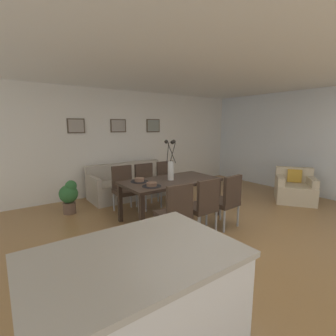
{
  "coord_description": "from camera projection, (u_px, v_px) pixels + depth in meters",
  "views": [
    {
      "loc": [
        -2.76,
        -2.63,
        1.74
      ],
      "look_at": [
        0.03,
        1.3,
        0.89
      ],
      "focal_mm": 26.23,
      "sensor_mm": 36.0,
      "label": 1
    }
  ],
  "objects": [
    {
      "name": "dining_chair_far_left",
      "position": [
        203.0,
        204.0,
        3.88
      ],
      "size": [
        0.44,
        0.44,
        0.92
      ],
      "color": "#3D2D23",
      "rests_on": "ground"
    },
    {
      "name": "side_window_wall",
      "position": [
        306.0,
        143.0,
        6.17
      ],
      "size": [
        0.1,
        6.3,
        2.6
      ],
      "primitive_type": "cube",
      "color": "white",
      "rests_on": "ground"
    },
    {
      "name": "framed_picture_right",
      "position": [
        153.0,
        126.0,
        6.74
      ],
      "size": [
        0.41,
        0.03,
        0.36
      ],
      "color": "#473828"
    },
    {
      "name": "dining_chair_near_right",
      "position": [
        124.0,
        186.0,
        4.96
      ],
      "size": [
        0.46,
        0.46,
        0.92
      ],
      "color": "#3D2D23",
      "rests_on": "ground"
    },
    {
      "name": "sofa",
      "position": [
        130.0,
        185.0,
        6.03
      ],
      "size": [
        1.96,
        0.84,
        0.8
      ],
      "color": "#B2A899",
      "rests_on": "ground"
    },
    {
      "name": "framed_picture_center",
      "position": [
        118.0,
        126.0,
        6.15
      ],
      "size": [
        0.41,
        0.03,
        0.33
      ],
      "color": "#473828"
    },
    {
      "name": "back_wall_panel",
      "position": [
        124.0,
        142.0,
        6.37
      ],
      "size": [
        9.0,
        0.1,
        2.6
      ],
      "primitive_type": "cube",
      "color": "white",
      "rests_on": "ground"
    },
    {
      "name": "centerpiece_vase",
      "position": [
        171.0,
        165.0,
        4.47
      ],
      "size": [
        0.21,
        0.23,
        0.73
      ],
      "color": "silver",
      "rests_on": "dining_table"
    },
    {
      "name": "ceiling_panel",
      "position": [
        199.0,
        67.0,
        3.85
      ],
      "size": [
        9.0,
        7.2,
        0.08
      ],
      "primitive_type": "cube",
      "color": "white"
    },
    {
      "name": "framed_picture_left",
      "position": [
        76.0,
        126.0,
        5.56
      ],
      "size": [
        0.39,
        0.03,
        0.33
      ],
      "color": "#473828"
    },
    {
      "name": "bowl_near_left",
      "position": [
        152.0,
        184.0,
        4.04
      ],
      "size": [
        0.17,
        0.17,
        0.07
      ],
      "color": "brown",
      "rests_on": "dining_table"
    },
    {
      "name": "placemat_near_right",
      "position": [
        139.0,
        181.0,
        4.38
      ],
      "size": [
        0.32,
        0.32,
        0.01
      ],
      "primitive_type": "cylinder",
      "color": "black",
      "rests_on": "dining_table"
    },
    {
      "name": "ground_plane",
      "position": [
        213.0,
        233.0,
        3.99
      ],
      "size": [
        9.0,
        9.0,
        0.0
      ],
      "primitive_type": "plane",
      "color": "olive"
    },
    {
      "name": "bowl_near_right",
      "position": [
        139.0,
        179.0,
        4.37
      ],
      "size": [
        0.17,
        0.17,
        0.07
      ],
      "color": "brown",
      "rests_on": "dining_table"
    },
    {
      "name": "potted_plant",
      "position": [
        69.0,
        195.0,
        4.84
      ],
      "size": [
        0.36,
        0.36,
        0.67
      ],
      "color": "brown",
      "rests_on": "ground"
    },
    {
      "name": "dining_chair_mid_left",
      "position": [
        227.0,
        199.0,
        4.14
      ],
      "size": [
        0.47,
        0.47,
        0.92
      ],
      "color": "#3D2D23",
      "rests_on": "ground"
    },
    {
      "name": "kitchen_island",
      "position": [
        136.0,
        315.0,
        1.67
      ],
      "size": [
        1.37,
        0.93,
        0.92
      ],
      "color": "silver",
      "rests_on": "ground"
    },
    {
      "name": "dining_chair_mid_right",
      "position": [
        168.0,
        180.0,
        5.57
      ],
      "size": [
        0.47,
        0.47,
        0.92
      ],
      "color": "#3D2D23",
      "rests_on": "ground"
    },
    {
      "name": "dining_chair_near_left",
      "position": [
        176.0,
        211.0,
        3.56
      ],
      "size": [
        0.47,
        0.47,
        0.92
      ],
      "color": "#3D2D23",
      "rests_on": "ground"
    },
    {
      "name": "dining_chair_far_right",
      "position": [
        147.0,
        183.0,
        5.24
      ],
      "size": [
        0.45,
        0.45,
        0.92
      ],
      "color": "#3D2D23",
      "rests_on": "ground"
    },
    {
      "name": "dining_table",
      "position": [
        171.0,
        184.0,
        4.53
      ],
      "size": [
        1.8,
        0.92,
        0.74
      ],
      "color": "#33261E",
      "rests_on": "ground"
    },
    {
      "name": "placemat_near_left",
      "position": [
        152.0,
        186.0,
        4.04
      ],
      "size": [
        0.32,
        0.32,
        0.01
      ],
      "primitive_type": "cylinder",
      "color": "black",
      "rests_on": "dining_table"
    },
    {
      "name": "armchair",
      "position": [
        295.0,
        189.0,
        5.65
      ],
      "size": [
        1.12,
        1.12,
        0.75
      ],
      "color": "beige",
      "rests_on": "ground"
    }
  ]
}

